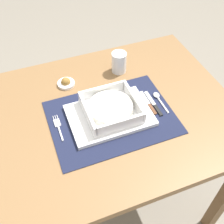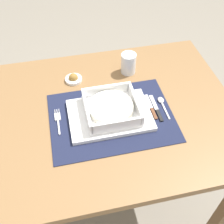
# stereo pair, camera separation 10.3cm
# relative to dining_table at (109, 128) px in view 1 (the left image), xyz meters

# --- Properties ---
(ground_plane) EXTENTS (6.00, 6.00, 0.00)m
(ground_plane) POSITION_rel_dining_table_xyz_m (0.00, 0.00, -0.64)
(ground_plane) COLOR gray
(dining_table) EXTENTS (0.99, 0.76, 0.75)m
(dining_table) POSITION_rel_dining_table_xyz_m (0.00, 0.00, 0.00)
(dining_table) COLOR brown
(dining_table) RESTS_ON ground
(placemat) EXTENTS (0.46, 0.34, 0.00)m
(placemat) POSITION_rel_dining_table_xyz_m (0.00, -0.03, 0.11)
(placemat) COLOR #191E38
(placemat) RESTS_ON dining_table
(serving_plate) EXTENTS (0.30, 0.21, 0.02)m
(serving_plate) POSITION_rel_dining_table_xyz_m (-0.01, -0.03, 0.12)
(serving_plate) COLOR white
(serving_plate) RESTS_ON placemat
(porridge_bowl) EXTENTS (0.19, 0.19, 0.05)m
(porridge_bowl) POSITION_rel_dining_table_xyz_m (0.00, -0.02, 0.14)
(porridge_bowl) COLOR white
(porridge_bowl) RESTS_ON serving_plate
(fork) EXTENTS (0.02, 0.13, 0.00)m
(fork) POSITION_rel_dining_table_xyz_m (-0.20, -0.01, 0.11)
(fork) COLOR silver
(fork) RESTS_ON placemat
(spoon) EXTENTS (0.02, 0.12, 0.01)m
(spoon) POSITION_rel_dining_table_xyz_m (0.21, -0.01, 0.11)
(spoon) COLOR silver
(spoon) RESTS_ON placemat
(butter_knife) EXTENTS (0.01, 0.14, 0.01)m
(butter_knife) POSITION_rel_dining_table_xyz_m (0.18, -0.04, 0.11)
(butter_knife) COLOR black
(butter_knife) RESTS_ON placemat
(bread_knife) EXTENTS (0.01, 0.13, 0.01)m
(bread_knife) POSITION_rel_dining_table_xyz_m (0.16, -0.03, 0.11)
(bread_knife) COLOR #59331E
(bread_knife) RESTS_ON placemat
(drinking_glass) EXTENTS (0.06, 0.06, 0.09)m
(drinking_glass) POSITION_rel_dining_table_xyz_m (0.13, 0.21, 0.15)
(drinking_glass) COLOR white
(drinking_glass) RESTS_ON dining_table
(condiment_saucer) EXTENTS (0.07, 0.07, 0.04)m
(condiment_saucer) POSITION_rel_dining_table_xyz_m (-0.11, 0.20, 0.12)
(condiment_saucer) COLOR white
(condiment_saucer) RESTS_ON dining_table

